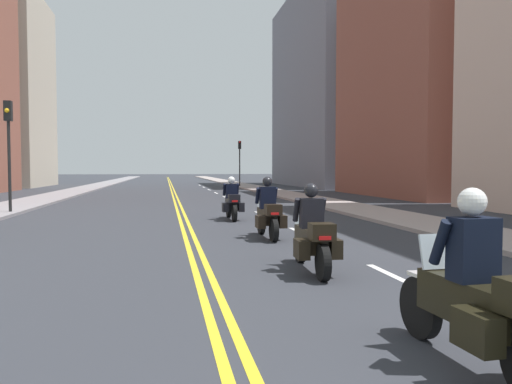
{
  "coord_description": "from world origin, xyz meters",
  "views": [
    {
      "loc": [
        -0.64,
        0.43,
        1.84
      ],
      "look_at": [
        1.56,
        12.31,
        1.27
      ],
      "focal_mm": 34.46,
      "sensor_mm": 36.0,
      "label": 1
    }
  ],
  "objects_px": {
    "motorcycle_0": "(478,298)",
    "traffic_light_near": "(9,136)",
    "motorcycle_2": "(268,214)",
    "motorcycle_1": "(312,237)",
    "motorcycle_3": "(232,202)",
    "traffic_light_far": "(240,155)"
  },
  "relations": [
    {
      "from": "motorcycle_0",
      "to": "traffic_light_near",
      "type": "height_order",
      "value": "traffic_light_near"
    },
    {
      "from": "motorcycle_0",
      "to": "motorcycle_2",
      "type": "bearing_deg",
      "value": 87.66
    },
    {
      "from": "motorcycle_0",
      "to": "motorcycle_2",
      "type": "height_order",
      "value": "motorcycle_0"
    },
    {
      "from": "motorcycle_0",
      "to": "motorcycle_1",
      "type": "relative_size",
      "value": 1.0
    },
    {
      "from": "motorcycle_3",
      "to": "traffic_light_far",
      "type": "distance_m",
      "value": 32.11
    },
    {
      "from": "motorcycle_1",
      "to": "traffic_light_far",
      "type": "bearing_deg",
      "value": 85.81
    },
    {
      "from": "motorcycle_0",
      "to": "motorcycle_1",
      "type": "distance_m",
      "value": 4.4
    },
    {
      "from": "motorcycle_0",
      "to": "traffic_light_near",
      "type": "bearing_deg",
      "value": 114.32
    },
    {
      "from": "motorcycle_0",
      "to": "traffic_light_near",
      "type": "xyz_separation_m",
      "value": [
        -8.91,
        17.32,
        2.48
      ]
    },
    {
      "from": "motorcycle_2",
      "to": "traffic_light_far",
      "type": "xyz_separation_m",
      "value": [
        4.77,
        36.53,
        2.58
      ]
    },
    {
      "from": "motorcycle_3",
      "to": "traffic_light_near",
      "type": "bearing_deg",
      "value": 156.22
    },
    {
      "from": "motorcycle_1",
      "to": "motorcycle_2",
      "type": "xyz_separation_m",
      "value": [
        0.11,
        4.3,
        0.01
      ]
    },
    {
      "from": "motorcycle_3",
      "to": "motorcycle_2",
      "type": "bearing_deg",
      "value": -86.84
    },
    {
      "from": "motorcycle_3",
      "to": "traffic_light_far",
      "type": "xyz_separation_m",
      "value": [
        5.08,
        31.6,
        2.6
      ]
    },
    {
      "from": "traffic_light_near",
      "to": "motorcycle_3",
      "type": "bearing_deg",
      "value": -23.44
    },
    {
      "from": "motorcycle_1",
      "to": "traffic_light_far",
      "type": "distance_m",
      "value": 41.2
    },
    {
      "from": "motorcycle_1",
      "to": "traffic_light_far",
      "type": "xyz_separation_m",
      "value": [
        4.88,
        40.83,
        2.6
      ]
    },
    {
      "from": "motorcycle_1",
      "to": "traffic_light_far",
      "type": "relative_size",
      "value": 0.48
    },
    {
      "from": "motorcycle_2",
      "to": "traffic_light_near",
      "type": "bearing_deg",
      "value": 134.77
    },
    {
      "from": "motorcycle_0",
      "to": "traffic_light_near",
      "type": "relative_size",
      "value": 0.5
    },
    {
      "from": "motorcycle_2",
      "to": "traffic_light_near",
      "type": "height_order",
      "value": "traffic_light_near"
    },
    {
      "from": "motorcycle_0",
      "to": "motorcycle_3",
      "type": "height_order",
      "value": "motorcycle_0"
    }
  ]
}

